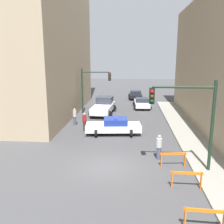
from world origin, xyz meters
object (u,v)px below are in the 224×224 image
(police_car, at_px, (114,126))
(pedestrian_crossing, at_px, (85,121))
(barrier_mid, at_px, (187,177))
(barrier_back, at_px, (173,157))
(white_truck, at_px, (104,106))
(pedestrian_corner, at_px, (75,116))
(traffic_light_far, at_px, (91,84))
(pedestrian_sidewalk, at_px, (159,147))
(barrier_front, at_px, (205,216))
(parked_car_mid, at_px, (136,94))
(parked_car_near, at_px, (142,103))
(traffic_light_near, at_px, (192,112))

(police_car, relative_size, pedestrian_crossing, 2.93)
(barrier_mid, relative_size, barrier_back, 1.00)
(white_truck, xyz_separation_m, pedestrian_corner, (-2.23, -5.06, -0.04))
(traffic_light_far, xyz_separation_m, pedestrian_sidewalk, (6.50, -12.96, -2.54))
(barrier_front, bearing_deg, barrier_mid, 90.55)
(pedestrian_sidewalk, bearing_deg, barrier_mid, -104.34)
(barrier_back, bearing_deg, traffic_light_far, 117.34)
(pedestrian_corner, bearing_deg, barrier_front, 105.29)
(parked_car_mid, bearing_deg, parked_car_near, -85.39)
(parked_car_near, bearing_deg, traffic_light_near, -85.88)
(traffic_light_near, height_order, police_car, traffic_light_near)
(traffic_light_far, xyz_separation_m, barrier_mid, (7.53, -16.57, -2.78))
(pedestrian_sidewalk, bearing_deg, police_car, 92.47)
(pedestrian_corner, bearing_deg, traffic_light_near, 118.75)
(parked_car_mid, xyz_separation_m, pedestrian_corner, (-6.06, -15.97, 0.19))
(parked_car_mid, height_order, pedestrian_sidewalk, pedestrian_sidewalk)
(barrier_back, bearing_deg, pedestrian_crossing, 134.19)
(traffic_light_far, height_order, pedestrian_corner, traffic_light_far)
(parked_car_near, bearing_deg, pedestrian_corner, -129.90)
(traffic_light_far, xyz_separation_m, parked_car_mid, (5.23, 10.72, -2.72))
(pedestrian_sidewalk, bearing_deg, parked_car_mid, 62.74)
(white_truck, distance_m, barrier_mid, 17.49)
(parked_car_mid, bearing_deg, barrier_back, -86.65)
(traffic_light_near, height_order, pedestrian_corner, traffic_light_near)
(barrier_mid, bearing_deg, parked_car_near, 94.43)
(white_truck, bearing_deg, police_car, -73.00)
(traffic_light_near, relative_size, police_car, 1.07)
(pedestrian_crossing, height_order, pedestrian_corner, same)
(traffic_light_near, distance_m, barrier_front, 5.93)
(barrier_back, bearing_deg, barrier_mid, -83.67)
(barrier_mid, bearing_deg, police_car, 116.43)
(white_truck, distance_m, barrier_front, 20.46)
(white_truck, distance_m, pedestrian_corner, 5.53)
(pedestrian_corner, bearing_deg, police_car, 132.51)
(pedestrian_sidewalk, height_order, barrier_mid, pedestrian_sidewalk)
(pedestrian_crossing, bearing_deg, white_truck, -44.02)
(police_car, xyz_separation_m, white_truck, (-1.78, 7.63, 0.18))
(barrier_front, bearing_deg, pedestrian_crossing, 119.25)
(traffic_light_near, relative_size, pedestrian_corner, 3.13)
(white_truck, bearing_deg, barrier_mid, -65.61)
(traffic_light_near, bearing_deg, pedestrian_corner, 133.61)
(parked_car_mid, relative_size, barrier_back, 2.72)
(traffic_light_far, xyz_separation_m, barrier_front, (7.56, -19.70, -2.78))
(traffic_light_near, distance_m, parked_car_mid, 25.59)
(traffic_light_near, xyz_separation_m, parked_car_mid, (-2.80, 25.27, -2.86))
(pedestrian_sidewalk, bearing_deg, traffic_light_far, 86.29)
(traffic_light_far, bearing_deg, white_truck, -7.72)
(white_truck, height_order, parked_car_near, white_truck)
(traffic_light_far, xyz_separation_m, police_car, (3.18, -7.82, -2.67))
(parked_car_mid, height_order, barrier_front, parked_car_mid)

